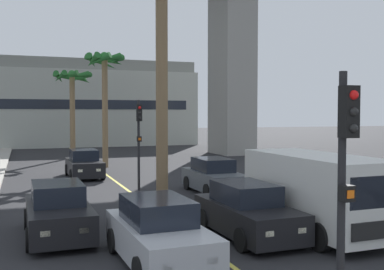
{
  "coord_description": "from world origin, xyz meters",
  "views": [
    {
      "loc": [
        -4.56,
        1.4,
        3.57
      ],
      "look_at": [
        0.0,
        14.0,
        2.96
      ],
      "focal_mm": 43.88,
      "sensor_mm": 36.0,
      "label": 1
    }
  ],
  "objects_px": {
    "car_queue_fifth": "(58,212)",
    "traffic_light_median_far": "(139,132)",
    "palm_tree_mid_median": "(72,87)",
    "car_queue_second": "(214,177)",
    "palm_tree_near_median": "(161,11)",
    "delivery_van": "(316,191)",
    "car_queue_fourth": "(159,234)",
    "car_queue_front": "(84,165)",
    "car_queue_third": "(247,212)",
    "palm_tree_far_median": "(104,74)",
    "traffic_light_median_near": "(345,172)"
  },
  "relations": [
    {
      "from": "car_queue_second",
      "to": "palm_tree_near_median",
      "type": "bearing_deg",
      "value": -130.15
    },
    {
      "from": "palm_tree_mid_median",
      "to": "car_queue_fifth",
      "type": "bearing_deg",
      "value": -96.61
    },
    {
      "from": "delivery_van",
      "to": "traffic_light_median_far",
      "type": "height_order",
      "value": "traffic_light_median_far"
    },
    {
      "from": "car_queue_third",
      "to": "palm_tree_far_median",
      "type": "relative_size",
      "value": 0.54
    },
    {
      "from": "car_queue_second",
      "to": "palm_tree_mid_median",
      "type": "height_order",
      "value": "palm_tree_mid_median"
    },
    {
      "from": "car_queue_front",
      "to": "palm_tree_far_median",
      "type": "relative_size",
      "value": 0.54
    },
    {
      "from": "car_queue_fifth",
      "to": "palm_tree_mid_median",
      "type": "relative_size",
      "value": 0.58
    },
    {
      "from": "car_queue_fifth",
      "to": "palm_tree_far_median",
      "type": "height_order",
      "value": "palm_tree_far_median"
    },
    {
      "from": "traffic_light_median_far",
      "to": "palm_tree_far_median",
      "type": "relative_size",
      "value": 0.55
    },
    {
      "from": "car_queue_front",
      "to": "palm_tree_far_median",
      "type": "xyz_separation_m",
      "value": [
        1.9,
        4.42,
        5.47
      ]
    },
    {
      "from": "car_queue_fifth",
      "to": "traffic_light_median_far",
      "type": "distance_m",
      "value": 8.56
    },
    {
      "from": "car_queue_second",
      "to": "traffic_light_median_near",
      "type": "height_order",
      "value": "traffic_light_median_near"
    },
    {
      "from": "traffic_light_median_far",
      "to": "palm_tree_mid_median",
      "type": "distance_m",
      "value": 17.87
    },
    {
      "from": "car_queue_front",
      "to": "delivery_van",
      "type": "height_order",
      "value": "delivery_van"
    },
    {
      "from": "traffic_light_median_far",
      "to": "delivery_van",
      "type": "bearing_deg",
      "value": -72.1
    },
    {
      "from": "car_queue_fifth",
      "to": "car_queue_front",
      "type": "bearing_deg",
      "value": 79.77
    },
    {
      "from": "car_queue_fourth",
      "to": "traffic_light_median_near",
      "type": "relative_size",
      "value": 0.99
    },
    {
      "from": "car_queue_second",
      "to": "palm_tree_near_median",
      "type": "relative_size",
      "value": 0.46
    },
    {
      "from": "palm_tree_near_median",
      "to": "palm_tree_far_median",
      "type": "height_order",
      "value": "palm_tree_near_median"
    },
    {
      "from": "car_queue_third",
      "to": "palm_tree_far_median",
      "type": "xyz_separation_m",
      "value": [
        -0.96,
        18.91,
        5.47
      ]
    },
    {
      "from": "car_queue_second",
      "to": "car_queue_fifth",
      "type": "xyz_separation_m",
      "value": [
        -7.12,
        -5.4,
        0.0
      ]
    },
    {
      "from": "palm_tree_near_median",
      "to": "delivery_van",
      "type": "bearing_deg",
      "value": -41.11
    },
    {
      "from": "delivery_van",
      "to": "palm_tree_mid_median",
      "type": "distance_m",
      "value": 27.77
    },
    {
      "from": "delivery_van",
      "to": "traffic_light_median_far",
      "type": "bearing_deg",
      "value": 107.9
    },
    {
      "from": "traffic_light_median_near",
      "to": "car_queue_fifth",
      "type": "bearing_deg",
      "value": 113.21
    },
    {
      "from": "car_queue_third",
      "to": "traffic_light_median_far",
      "type": "bearing_deg",
      "value": 96.35
    },
    {
      "from": "car_queue_front",
      "to": "palm_tree_mid_median",
      "type": "relative_size",
      "value": 0.58
    },
    {
      "from": "palm_tree_near_median",
      "to": "car_queue_fifth",
      "type": "bearing_deg",
      "value": -163.43
    },
    {
      "from": "traffic_light_median_near",
      "to": "palm_tree_mid_median",
      "type": "distance_m",
      "value": 33.2
    },
    {
      "from": "traffic_light_median_far",
      "to": "palm_tree_mid_median",
      "type": "xyz_separation_m",
      "value": [
        -1.26,
        17.57,
        3.02
      ]
    },
    {
      "from": "car_queue_front",
      "to": "car_queue_third",
      "type": "xyz_separation_m",
      "value": [
        2.87,
        -14.49,
        0.0
      ]
    },
    {
      "from": "car_queue_third",
      "to": "delivery_van",
      "type": "bearing_deg",
      "value": -11.01
    },
    {
      "from": "car_queue_second",
      "to": "palm_tree_near_median",
      "type": "xyz_separation_m",
      "value": [
        -3.7,
        -4.38,
        6.23
      ]
    },
    {
      "from": "car_queue_fourth",
      "to": "car_queue_fifth",
      "type": "height_order",
      "value": "same"
    },
    {
      "from": "delivery_van",
      "to": "palm_tree_near_median",
      "type": "xyz_separation_m",
      "value": [
        -3.77,
        3.29,
        5.66
      ]
    },
    {
      "from": "car_queue_second",
      "to": "car_queue_third",
      "type": "bearing_deg",
      "value": -105.22
    },
    {
      "from": "delivery_van",
      "to": "palm_tree_near_median",
      "type": "distance_m",
      "value": 7.56
    },
    {
      "from": "car_queue_second",
      "to": "palm_tree_far_median",
      "type": "distance_m",
      "value": 13.18
    },
    {
      "from": "car_queue_fifth",
      "to": "palm_tree_mid_median",
      "type": "distance_m",
      "value": 25.46
    },
    {
      "from": "car_queue_third",
      "to": "car_queue_fifth",
      "type": "bearing_deg",
      "value": 159.99
    },
    {
      "from": "delivery_van",
      "to": "palm_tree_mid_median",
      "type": "xyz_separation_m",
      "value": [
        -4.33,
        27.07,
        4.44
      ]
    },
    {
      "from": "car_queue_second",
      "to": "delivery_van",
      "type": "height_order",
      "value": "delivery_van"
    },
    {
      "from": "traffic_light_median_near",
      "to": "car_queue_fourth",
      "type": "bearing_deg",
      "value": 106.68
    },
    {
      "from": "car_queue_third",
      "to": "traffic_light_median_far",
      "type": "distance_m",
      "value": 9.37
    },
    {
      "from": "car_queue_second",
      "to": "traffic_light_median_far",
      "type": "bearing_deg",
      "value": 148.61
    },
    {
      "from": "traffic_light_median_far",
      "to": "palm_tree_near_median",
      "type": "xyz_separation_m",
      "value": [
        -0.7,
        -6.21,
        4.23
      ]
    },
    {
      "from": "car_queue_front",
      "to": "car_queue_third",
      "type": "height_order",
      "value": "same"
    },
    {
      "from": "car_queue_third",
      "to": "palm_tree_mid_median",
      "type": "distance_m",
      "value": 27.23
    },
    {
      "from": "palm_tree_near_median",
      "to": "car_queue_third",
      "type": "bearing_deg",
      "value": -59.31
    },
    {
      "from": "palm_tree_mid_median",
      "to": "traffic_light_median_near",
      "type": "bearing_deg",
      "value": -88.84
    }
  ]
}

